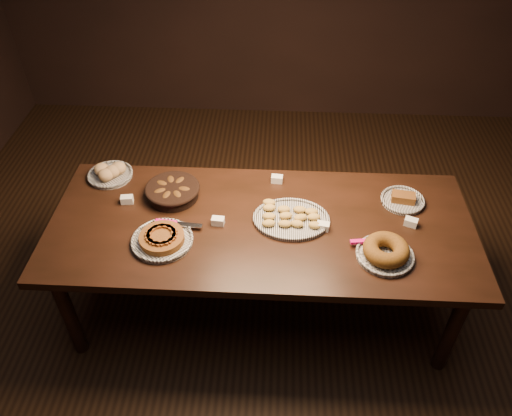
{
  "coord_description": "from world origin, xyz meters",
  "views": [
    {
      "loc": [
        0.08,
        -2.04,
        2.68
      ],
      "look_at": [
        -0.03,
        0.05,
        0.82
      ],
      "focal_mm": 35.0,
      "sensor_mm": 36.0,
      "label": 1
    }
  ],
  "objects_px": {
    "bundt_cake_plate": "(386,251)",
    "buffet_table": "(261,233)",
    "apple_tart_plate": "(162,239)",
    "madeleine_platter": "(291,218)"
  },
  "relations": [
    {
      "from": "apple_tart_plate",
      "to": "madeleine_platter",
      "type": "xyz_separation_m",
      "value": [
        0.69,
        0.21,
        -0.0
      ]
    },
    {
      "from": "buffet_table",
      "to": "bundt_cake_plate",
      "type": "distance_m",
      "value": 0.71
    },
    {
      "from": "apple_tart_plate",
      "to": "bundt_cake_plate",
      "type": "bearing_deg",
      "value": -17.06
    },
    {
      "from": "buffet_table",
      "to": "bundt_cake_plate",
      "type": "xyz_separation_m",
      "value": [
        0.66,
        -0.22,
        0.11
      ]
    },
    {
      "from": "madeleine_platter",
      "to": "buffet_table",
      "type": "bearing_deg",
      "value": -150.18
    },
    {
      "from": "buffet_table",
      "to": "madeleine_platter",
      "type": "distance_m",
      "value": 0.19
    },
    {
      "from": "buffet_table",
      "to": "bundt_cake_plate",
      "type": "height_order",
      "value": "bundt_cake_plate"
    },
    {
      "from": "buffet_table",
      "to": "madeleine_platter",
      "type": "bearing_deg",
      "value": 11.46
    },
    {
      "from": "buffet_table",
      "to": "madeleine_platter",
      "type": "xyz_separation_m",
      "value": [
        0.17,
        0.03,
        0.09
      ]
    },
    {
      "from": "bundt_cake_plate",
      "to": "buffet_table",
      "type": "bearing_deg",
      "value": -177.29
    }
  ]
}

